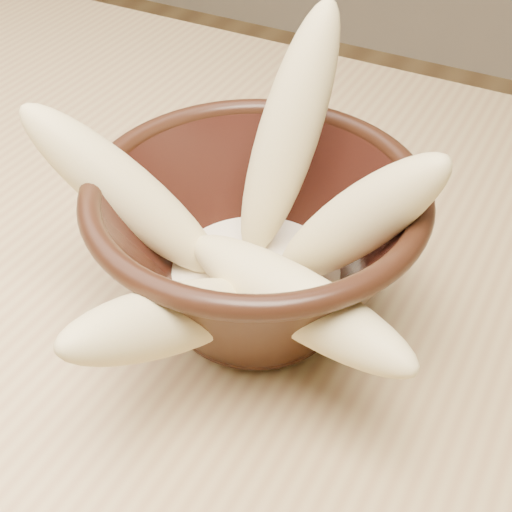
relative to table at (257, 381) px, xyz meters
The scene contains 8 objects.
table is the anchor object (origin of this frame).
bowl 0.14m from the table, 69.61° to the right, with size 0.21×0.21×0.11m.
milk_puddle 0.12m from the table, 69.61° to the right, with size 0.12×0.12×0.02m, color #FAEAC9.
banana_upright 0.20m from the table, 89.77° to the left, with size 0.04×0.04×0.17m, color #DECA83.
banana_left 0.19m from the table, 156.03° to the right, with size 0.04×0.04×0.16m, color #DECA83.
banana_right 0.19m from the table, ahead, with size 0.04×0.04×0.14m, color #DECA83.
banana_across 0.17m from the table, 45.39° to the right, with size 0.04×0.04×0.17m, color #DECA83.
banana_front 0.18m from the table, 90.94° to the right, with size 0.04×0.04×0.16m, color #DECA83.
Camera 1 is at (0.17, -0.31, 1.11)m, focal length 50.00 mm.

